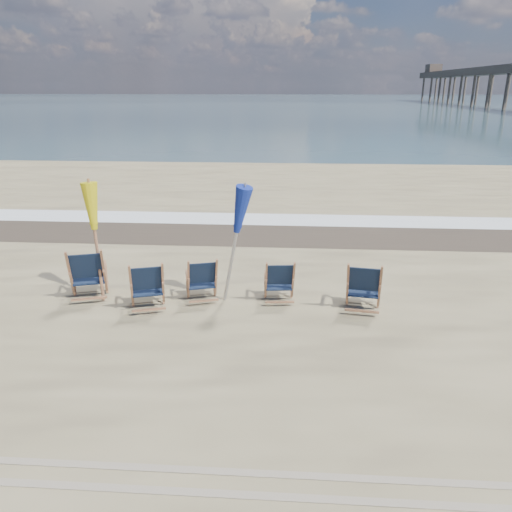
# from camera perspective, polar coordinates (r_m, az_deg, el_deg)

# --- Properties ---
(ocean) EXTENTS (400.00, 400.00, 0.00)m
(ocean) POSITION_cam_1_polar(r_m,az_deg,el_deg) (134.44, 3.86, 17.18)
(ocean) COLOR #3A5560
(ocean) RESTS_ON ground
(surf_foam) EXTENTS (200.00, 1.40, 0.01)m
(surf_foam) POSITION_cam_1_polar(r_m,az_deg,el_deg) (15.18, 1.59, 4.22)
(surf_foam) COLOR silver
(surf_foam) RESTS_ON ground
(wet_sand_strip) EXTENTS (200.00, 2.60, 0.00)m
(wet_sand_strip) POSITION_cam_1_polar(r_m,az_deg,el_deg) (13.74, 1.32, 2.64)
(wet_sand_strip) COLOR #42362A
(wet_sand_strip) RESTS_ON ground
(beach_chair_0) EXTENTS (0.89, 0.94, 1.07)m
(beach_chair_0) POSITION_cam_1_polar(r_m,az_deg,el_deg) (9.70, -16.96, -1.91)
(beach_chair_0) COLOR #111C33
(beach_chair_0) RESTS_ON ground
(beach_chair_1) EXTENTS (0.81, 0.86, 0.98)m
(beach_chair_1) POSITION_cam_1_polar(r_m,az_deg,el_deg) (9.00, -10.57, -3.31)
(beach_chair_1) COLOR #111C33
(beach_chair_1) RESTS_ON ground
(beach_chair_2) EXTENTS (0.74, 0.79, 0.91)m
(beach_chair_2) POSITION_cam_1_polar(r_m,az_deg,el_deg) (9.24, -4.57, -2.66)
(beach_chair_2) COLOR #111C33
(beach_chair_2) RESTS_ON ground
(beach_chair_3) EXTENTS (0.63, 0.69, 0.89)m
(beach_chair_3) POSITION_cam_1_polar(r_m,az_deg,el_deg) (9.15, 4.28, -2.97)
(beach_chair_3) COLOR #111C33
(beach_chair_3) RESTS_ON ground
(beach_chair_4) EXTENTS (0.74, 0.80, 0.99)m
(beach_chair_4) POSITION_cam_1_polar(r_m,az_deg,el_deg) (8.94, 13.97, -3.68)
(beach_chair_4) COLOR #111C33
(beach_chair_4) RESTS_ON ground
(umbrella_yellow) EXTENTS (0.30, 0.30, 2.20)m
(umbrella_yellow) POSITION_cam_1_polar(r_m,az_deg,el_deg) (9.43, -18.11, 4.68)
(umbrella_yellow) COLOR #946142
(umbrella_yellow) RESTS_ON ground
(umbrella_blue) EXTENTS (0.30, 0.30, 2.27)m
(umbrella_blue) POSITION_cam_1_polar(r_m,az_deg,el_deg) (8.77, -2.68, 4.99)
(umbrella_blue) COLOR #A5A5AD
(umbrella_blue) RESTS_ON ground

